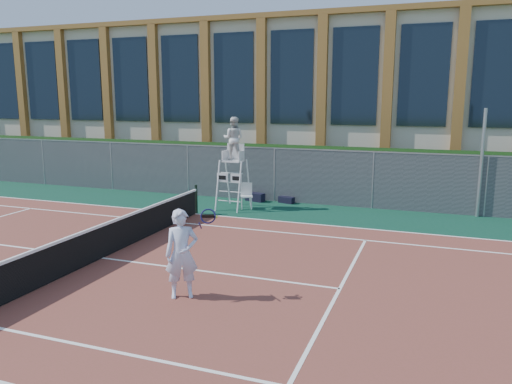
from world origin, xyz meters
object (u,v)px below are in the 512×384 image
(steel_pole, at_px, (481,163))
(tennis_player, at_px, (182,254))
(umpire_chair, at_px, (233,141))
(plastic_chair, at_px, (246,193))

(steel_pole, relative_size, tennis_player, 2.03)
(steel_pole, distance_m, umpire_chair, 9.04)
(steel_pole, distance_m, tennis_player, 12.20)
(umpire_chair, bearing_deg, steel_pole, 10.56)
(umpire_chair, bearing_deg, tennis_player, -74.53)
(plastic_chair, bearing_deg, tennis_player, -77.66)
(steel_pole, bearing_deg, plastic_chair, -169.74)
(umpire_chair, xyz_separation_m, plastic_chair, (0.47, 0.13, -2.03))
(plastic_chair, bearing_deg, steel_pole, 10.26)
(plastic_chair, distance_m, tennis_player, 9.00)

